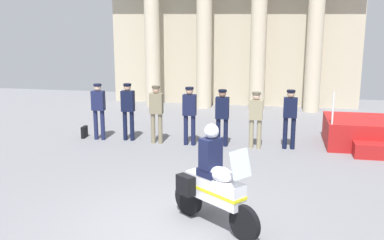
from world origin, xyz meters
TOP-DOWN VIEW (x-y plane):
  - ground_plane at (0.00, 0.00)m, footprint 28.00×28.00m
  - colonnade_backdrop at (-0.08, 11.52)m, footprint 10.30×1.47m
  - reviewing_stand at (4.68, 6.14)m, footprint 2.86×2.36m
  - officer_in_row_0 at (-3.50, 5.44)m, footprint 0.38×0.24m
  - officer_in_row_1 at (-2.60, 5.53)m, footprint 0.38×0.24m
  - officer_in_row_2 at (-1.67, 5.37)m, footprint 0.38×0.24m
  - officer_in_row_3 at (-0.68, 5.36)m, footprint 0.38×0.24m
  - officer_in_row_4 at (0.27, 5.42)m, footprint 0.38×0.24m
  - officer_in_row_5 at (1.23, 5.36)m, footprint 0.38×0.24m
  - officer_in_row_6 at (2.18, 5.48)m, footprint 0.38×0.24m
  - motorcycle_with_rider at (0.72, 0.22)m, footprint 1.72×1.38m
  - briefcase_on_ground at (-4.05, 5.56)m, footprint 0.10×0.32m

SIDE VIEW (x-z plane):
  - ground_plane at x=0.00m, z-range 0.00..0.00m
  - briefcase_on_ground at x=-4.05m, z-range 0.00..0.36m
  - reviewing_stand at x=4.68m, z-range -0.46..1.24m
  - motorcycle_with_rider at x=0.72m, z-range -0.16..1.74m
  - officer_in_row_5 at x=1.23m, z-range 0.15..1.78m
  - officer_in_row_4 at x=0.27m, z-range 0.15..1.81m
  - officer_in_row_6 at x=2.18m, z-range 0.16..1.86m
  - officer_in_row_3 at x=-0.68m, z-range 0.16..1.87m
  - officer_in_row_2 at x=-1.67m, z-range 0.16..1.88m
  - officer_in_row_0 at x=-3.50m, z-range 0.16..1.88m
  - officer_in_row_1 at x=-2.60m, z-range 0.16..1.90m
  - colonnade_backdrop at x=-0.08m, z-range 0.10..7.35m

